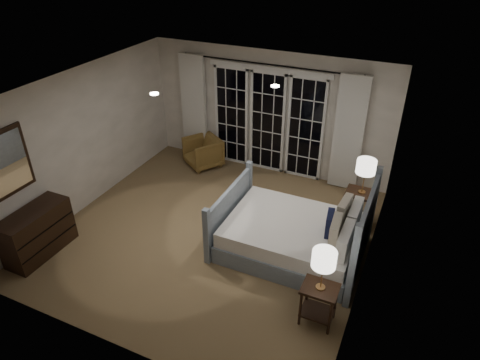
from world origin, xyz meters
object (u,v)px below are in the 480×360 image
at_px(bed, 295,235).
at_px(nightstand_left, 319,299).
at_px(armchair, 203,152).
at_px(lamp_left, 324,259).
at_px(nightstand_right, 360,204).
at_px(lamp_right, 366,167).
at_px(dresser, 37,232).

height_order(bed, nightstand_left, bed).
bearing_deg(armchair, bed, -1.36).
xyz_separation_m(lamp_left, armchair, (-3.40, 3.13, -0.74)).
distance_m(lamp_left, armchair, 4.68).
bearing_deg(nightstand_left, bed, 120.19).
height_order(nightstand_right, armchair, nightstand_right).
xyz_separation_m(bed, lamp_left, (0.70, -1.21, 0.73)).
height_order(nightstand_left, armchair, armchair).
relative_size(nightstand_left, lamp_left, 1.02).
height_order(nightstand_left, lamp_right, lamp_right).
bearing_deg(armchair, lamp_right, 21.21).
relative_size(lamp_right, armchair, 0.88).
bearing_deg(nightstand_left, nightstand_right, 88.59).
bearing_deg(bed, nightstand_right, 56.00).
height_order(nightstand_right, dresser, dresser).
xyz_separation_m(lamp_right, armchair, (-3.46, 0.79, -0.84)).
bearing_deg(lamp_left, lamp_right, 88.59).
xyz_separation_m(nightstand_right, lamp_right, (-0.00, 0.00, 0.71)).
xyz_separation_m(nightstand_left, lamp_left, (0.00, 0.00, 0.67)).
distance_m(bed, armchair, 3.31).
distance_m(bed, nightstand_right, 1.37).
bearing_deg(dresser, armchair, 75.17).
xyz_separation_m(armchair, dresser, (-0.95, -3.59, 0.07)).
bearing_deg(lamp_left, dresser, -173.92).
xyz_separation_m(nightstand_left, lamp_right, (0.06, 2.34, 0.76)).
xyz_separation_m(nightstand_left, dresser, (-4.35, -0.46, 0.00)).
bearing_deg(dresser, bed, 24.64).
relative_size(bed, nightstand_left, 3.69).
distance_m(nightstand_left, nightstand_right, 2.34).
relative_size(nightstand_left, nightstand_right, 0.89).
xyz_separation_m(nightstand_right, lamp_left, (-0.06, -2.34, 0.62)).
height_order(bed, nightstand_right, bed).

